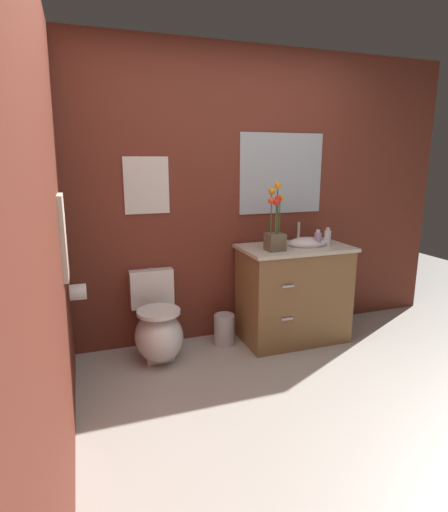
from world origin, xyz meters
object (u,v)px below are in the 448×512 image
at_px(toilet, 158,329).
at_px(wall_poster, 147,185).
at_px(trash_bin, 224,329).
at_px(hanging_towel, 63,237).
at_px(lotion_bottle, 328,237).
at_px(wall_mirror, 282,174).
at_px(soap_bottle, 318,239).
at_px(vanity_cabinet, 293,292).
at_px(flower_vase, 275,229).
at_px(toilet_paper_roll, 78,292).

bearing_deg(toilet, wall_poster, 90.00).
distance_m(trash_bin, hanging_towel, 1.63).
xyz_separation_m(lotion_bottle, wall_mirror, (-0.28, 0.35, 0.53)).
bearing_deg(lotion_bottle, wall_poster, 166.82).
xyz_separation_m(toilet, soap_bottle, (1.37, -0.11, 0.67)).
bearing_deg(vanity_cabinet, flower_vase, -159.06).
distance_m(toilet, wall_mirror, 1.72).
bearing_deg(vanity_cabinet, hanging_towel, -167.85).
bearing_deg(hanging_towel, vanity_cabinet, 12.15).
relative_size(soap_bottle, trash_bin, 0.54).
distance_m(soap_bottle, hanging_towel, 2.03).
bearing_deg(vanity_cabinet, wall_poster, 166.29).
bearing_deg(lotion_bottle, toilet_paper_roll, -176.78).
height_order(flower_vase, wall_poster, wall_poster).
xyz_separation_m(toilet, lotion_bottle, (1.49, -0.08, 0.67)).
height_order(lotion_bottle, toilet_paper_roll, lotion_bottle).
xyz_separation_m(flower_vase, wall_mirror, (0.24, 0.39, 0.43)).
relative_size(trash_bin, wall_mirror, 0.34).
height_order(soap_bottle, trash_bin, soap_bottle).
relative_size(toilet, wall_mirror, 0.86).
height_order(soap_bottle, wall_mirror, wall_mirror).
height_order(soap_bottle, toilet_paper_roll, soap_bottle).
height_order(hanging_towel, toilet_paper_roll, hanging_towel).
height_order(toilet, wall_poster, wall_poster).
distance_m(wall_mirror, toilet_paper_roll, 1.99).
distance_m(toilet, trash_bin, 0.60).
relative_size(vanity_cabinet, wall_mirror, 1.28).
relative_size(toilet, soap_bottle, 4.69).
xyz_separation_m(vanity_cabinet, soap_bottle, (0.17, -0.08, 0.48)).
bearing_deg(toilet, wall_mirror, 12.55).
relative_size(vanity_cabinet, flower_vase, 1.86).
bearing_deg(trash_bin, flower_vase, -24.75).
xyz_separation_m(soap_bottle, toilet_paper_roll, (-1.95, -0.09, -0.23)).
height_order(toilet, flower_vase, flower_vase).
bearing_deg(wall_poster, trash_bin, -20.02).
height_order(lotion_bottle, trash_bin, lotion_bottle).
bearing_deg(flower_vase, soap_bottle, 1.43).
xyz_separation_m(vanity_cabinet, flower_vase, (-0.24, -0.09, 0.59)).
bearing_deg(wall_mirror, hanging_towel, -159.39).
distance_m(lotion_bottle, toilet_paper_roll, 2.08).
relative_size(toilet, lotion_bottle, 4.52).
height_order(toilet, vanity_cabinet, vanity_cabinet).
distance_m(toilet, soap_bottle, 1.53).
bearing_deg(toilet_paper_roll, trash_bin, 12.19).
height_order(trash_bin, wall_poster, wall_poster).
bearing_deg(toilet, flower_vase, -7.08).
relative_size(vanity_cabinet, soap_bottle, 6.99).
bearing_deg(flower_vase, trash_bin, 155.25).
bearing_deg(lotion_bottle, vanity_cabinet, 169.12).
distance_m(flower_vase, toilet_paper_roll, 1.58).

